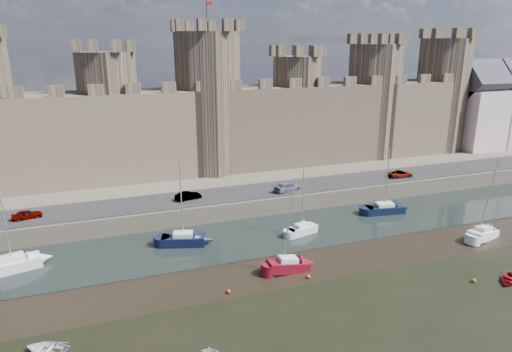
% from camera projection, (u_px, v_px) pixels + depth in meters
% --- Properties ---
extents(water_channel, '(160.00, 12.00, 0.08)m').
position_uv_depth(water_channel, '(243.00, 238.00, 58.02)').
color(water_channel, black).
rests_on(water_channel, ground).
extents(quay, '(160.00, 60.00, 2.50)m').
position_uv_depth(quay, '(186.00, 161.00, 90.14)').
color(quay, '#4C443A').
rests_on(quay, ground).
extents(road, '(160.00, 7.00, 0.10)m').
position_uv_depth(road, '(221.00, 195.00, 66.32)').
color(road, black).
rests_on(road, quay).
extents(castle, '(108.50, 11.00, 29.00)m').
position_uv_depth(castle, '(194.00, 118.00, 76.12)').
color(castle, '#42382B').
rests_on(castle, quay).
extents(car_0, '(3.75, 2.15, 1.20)m').
position_uv_depth(car_0, '(27.00, 215.00, 57.44)').
color(car_0, gray).
rests_on(car_0, quay).
extents(car_1, '(3.90, 2.08, 1.22)m').
position_uv_depth(car_1, '(188.00, 196.00, 64.30)').
color(car_1, gray).
rests_on(car_1, quay).
extents(car_2, '(4.85, 3.23, 1.31)m').
position_uv_depth(car_2, '(287.00, 187.00, 68.04)').
color(car_2, gray).
rests_on(car_2, quay).
extents(car_3, '(4.23, 2.17, 1.14)m').
position_uv_depth(car_3, '(401.00, 174.00, 74.86)').
color(car_3, gray).
rests_on(car_3, quay).
extents(sailboat_0, '(6.15, 3.58, 10.81)m').
position_uv_depth(sailboat_0, '(12.00, 264.00, 49.64)').
color(sailboat_0, silver).
rests_on(sailboat_0, ground).
extents(sailboat_1, '(5.60, 3.45, 10.50)m').
position_uv_depth(sailboat_1, '(183.00, 239.00, 55.80)').
color(sailboat_1, black).
rests_on(sailboat_1, ground).
extents(sailboat_2, '(4.40, 2.60, 8.90)m').
position_uv_depth(sailboat_2, '(302.00, 229.00, 59.04)').
color(sailboat_2, silver).
rests_on(sailboat_2, ground).
extents(sailboat_3, '(5.79, 2.92, 9.72)m').
position_uv_depth(sailboat_3, '(384.00, 208.00, 66.14)').
color(sailboat_3, black).
rests_on(sailboat_3, ground).
extents(sailboat_4, '(4.59, 1.82, 10.68)m').
position_uv_depth(sailboat_4, '(288.00, 265.00, 49.58)').
color(sailboat_4, maroon).
rests_on(sailboat_4, ground).
extents(sailboat_5, '(5.17, 3.24, 10.42)m').
position_uv_depth(sailboat_5, '(483.00, 233.00, 57.66)').
color(sailboat_5, silver).
rests_on(sailboat_5, ground).
extents(dinghy_3, '(1.88, 1.78, 0.79)m').
position_uv_depth(dinghy_3, '(210.00, 351.00, 36.43)').
color(dinghy_3, silver).
rests_on(dinghy_3, ground).
extents(dinghy_4, '(3.87, 3.52, 0.66)m').
position_uv_depth(dinghy_4, '(510.00, 279.00, 47.45)').
color(dinghy_4, maroon).
rests_on(dinghy_4, ground).
extents(dinghy_6, '(4.24, 3.82, 0.72)m').
position_uv_depth(dinghy_6, '(47.00, 348.00, 36.78)').
color(dinghy_6, silver).
rests_on(dinghy_6, ground).
extents(buoy_1, '(0.44, 0.44, 0.44)m').
position_uv_depth(buoy_1, '(229.00, 291.00, 45.40)').
color(buoy_1, red).
rests_on(buoy_1, ground).
extents(buoy_3, '(0.43, 0.43, 0.43)m').
position_uv_depth(buoy_3, '(308.00, 277.00, 48.23)').
color(buoy_3, '#F6440A').
rests_on(buoy_3, ground).
extents(buoy_5, '(0.45, 0.45, 0.45)m').
position_uv_depth(buoy_5, '(474.00, 281.00, 47.42)').
color(buoy_5, '#D95209').
rests_on(buoy_5, ground).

